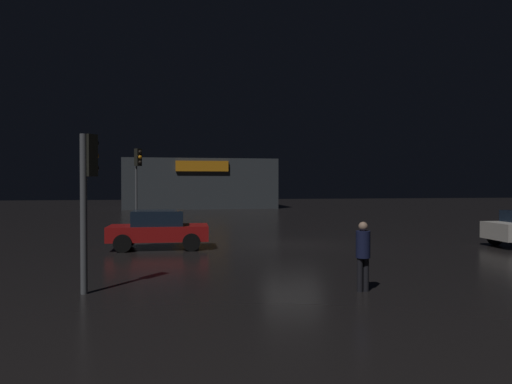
{
  "coord_description": "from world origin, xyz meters",
  "views": [
    {
      "loc": [
        -4.96,
        -19.23,
        2.54
      ],
      "look_at": [
        -1.02,
        3.18,
        2.17
      ],
      "focal_mm": 33.05,
      "sensor_mm": 36.0,
      "label": 1
    }
  ],
  "objects": [
    {
      "name": "store_building",
      "position": [
        -2.11,
        32.39,
        2.6
      ],
      "size": [
        15.76,
        8.27,
        5.2
      ],
      "color": "#33383D",
      "rests_on": "ground"
    },
    {
      "name": "pedestrian",
      "position": [
        -0.55,
        -8.74,
        0.96
      ],
      "size": [
        0.38,
        0.38,
        1.65
      ],
      "color": "black",
      "rests_on": "ground"
    },
    {
      "name": "ground_plane",
      "position": [
        0.0,
        0.0,
        0.0
      ],
      "size": [
        120.0,
        120.0,
        0.0
      ],
      "primitive_type": "plane",
      "color": "black"
    },
    {
      "name": "traffic_signal_main",
      "position": [
        -6.85,
        6.79,
        3.35
      ],
      "size": [
        0.42,
        0.42,
        4.45
      ],
      "color": "#595B60",
      "rests_on": "ground"
    },
    {
      "name": "traffic_signal_cross_left",
      "position": [
        -6.94,
        -7.77,
        2.58
      ],
      "size": [
        0.42,
        0.43,
        3.7
      ],
      "color": "#595B60",
      "rests_on": "ground"
    },
    {
      "name": "car_near",
      "position": [
        -5.54,
        -0.32,
        0.78
      ],
      "size": [
        3.9,
        2.06,
        1.51
      ],
      "color": "#A51414",
      "rests_on": "ground"
    }
  ]
}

